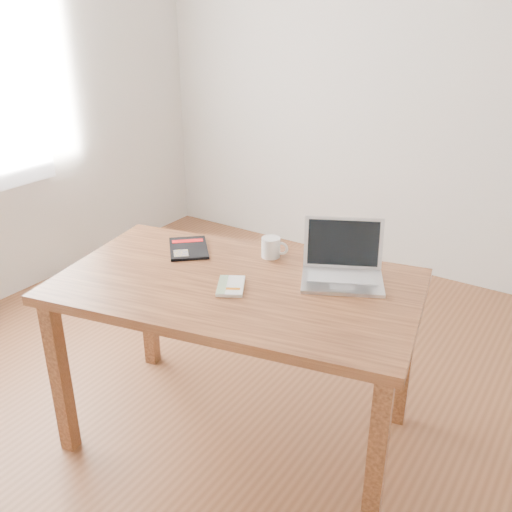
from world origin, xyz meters
The scene contains 6 objects.
room centered at (-0.07, 0.00, 1.36)m, with size 4.04×4.04×2.70m.
desk centered at (-0.01, -0.05, 0.66)m, with size 1.54×1.07×0.75m.
white_guidebook centered at (0.00, -0.10, 0.76)m, with size 0.17×0.19×0.01m.
black_guidebook centered at (-0.37, 0.10, 0.76)m, with size 0.28×0.29×0.01m.
laptop centered at (0.32, 0.21, 0.80)m, with size 0.40×0.37×0.22m.
coffee_mug centered at (-0.03, 0.23, 0.79)m, with size 0.11×0.08×0.09m.
Camera 1 is at (1.14, -1.67, 1.75)m, focal length 40.00 mm.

